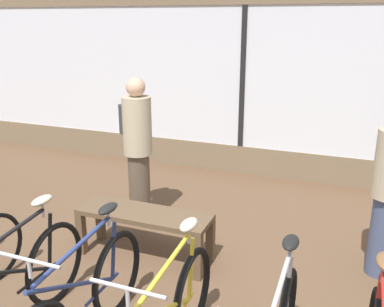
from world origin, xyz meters
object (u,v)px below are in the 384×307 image
at_px(display_bench, 144,221).
at_px(customer_near_rack, 137,146).
at_px(bicycle_center_left, 14,292).
at_px(bicycle_center, 82,305).

distance_m(display_bench, customer_near_rack, 1.05).
distance_m(bicycle_center_left, display_bench, 1.47).
bearing_deg(customer_near_rack, bicycle_center, -72.64).
relative_size(bicycle_center_left, customer_near_rack, 0.98).
height_order(display_bench, customer_near_rack, customer_near_rack).
xyz_separation_m(bicycle_center_left, bicycle_center, (0.58, 0.07, -0.00)).
bearing_deg(bicycle_center, bicycle_center_left, -173.45).
xyz_separation_m(display_bench, customer_near_rack, (-0.47, 0.77, 0.54)).
relative_size(bicycle_center_left, display_bench, 1.24).
height_order(bicycle_center, display_bench, bicycle_center).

